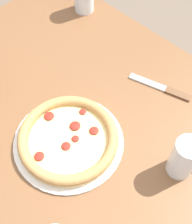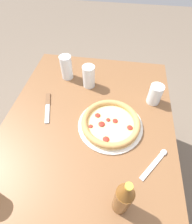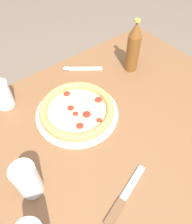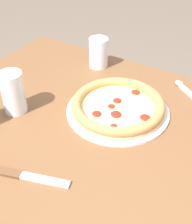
# 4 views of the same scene
# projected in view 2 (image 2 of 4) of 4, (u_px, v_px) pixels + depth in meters

# --- Properties ---
(ground_plane) EXTENTS (8.00, 8.00, 0.00)m
(ground_plane) POSITION_uv_depth(u_px,v_px,m) (90.00, 179.00, 1.47)
(ground_plane) COLOR #6B5B4C
(table) EXTENTS (1.26, 0.89, 0.75)m
(table) POSITION_uv_depth(u_px,v_px,m) (89.00, 161.00, 1.18)
(table) COLOR brown
(table) RESTS_ON ground_plane
(pizza_veggie) EXTENTS (0.33, 0.33, 0.05)m
(pizza_veggie) POSITION_uv_depth(u_px,v_px,m) (111.00, 123.00, 0.89)
(pizza_veggie) COLOR silver
(pizza_veggie) RESTS_ON table
(glass_iced_tea) EXTENTS (0.07, 0.07, 0.15)m
(glass_iced_tea) POSITION_uv_depth(u_px,v_px,m) (67.00, 68.00, 1.10)
(glass_iced_tea) COLOR white
(glass_iced_tea) RESTS_ON table
(glass_red_wine) EXTENTS (0.07, 0.07, 0.14)m
(glass_red_wine) POSITION_uv_depth(u_px,v_px,m) (89.00, 77.00, 1.06)
(glass_red_wine) COLOR white
(glass_red_wine) RESTS_ON table
(glass_water) EXTENTS (0.07, 0.07, 0.12)m
(glass_water) POSITION_uv_depth(u_px,v_px,m) (155.00, 95.00, 0.97)
(glass_water) COLOR white
(glass_water) RESTS_ON table
(beer_bottle) EXTENTS (0.06, 0.06, 0.25)m
(beer_bottle) POSITION_uv_depth(u_px,v_px,m) (123.00, 198.00, 0.58)
(beer_bottle) COLOR brown
(beer_bottle) RESTS_ON table
(knife) EXTENTS (0.22, 0.09, 0.01)m
(knife) POSITION_uv_depth(u_px,v_px,m) (48.00, 106.00, 0.99)
(knife) COLOR brown
(knife) RESTS_ON table
(spoon) EXTENTS (0.17, 0.13, 0.01)m
(spoon) POSITION_uv_depth(u_px,v_px,m) (157.00, 161.00, 0.78)
(spoon) COLOR silver
(spoon) RESTS_ON table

